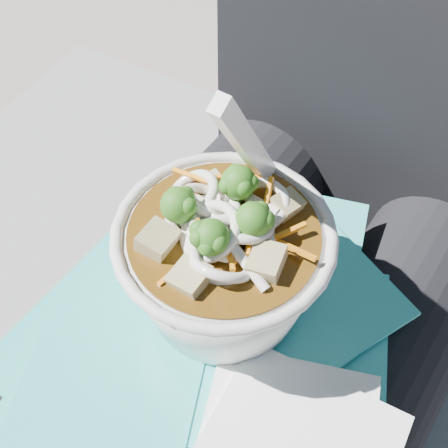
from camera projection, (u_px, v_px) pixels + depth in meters
The scene contains 6 objects.
stone_ledge at pixel (288, 385), 0.88m from camera, with size 1.00×0.50×0.48m, color slate.
lap at pixel (232, 371), 0.56m from camera, with size 0.34×0.48×0.14m.
person_body at pixel (286, 286), 0.59m from camera, with size 0.34×0.94×1.02m.
plastic_bag at pixel (209, 329), 0.50m from camera, with size 0.30×0.36×0.02m.
napkins at pixel (291, 446), 0.43m from camera, with size 0.16×0.15×0.01m.
udon_bowl at pixel (224, 259), 0.46m from camera, with size 0.19×0.19×0.20m.
Camera 1 is at (0.13, -0.21, 1.07)m, focal length 50.00 mm.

